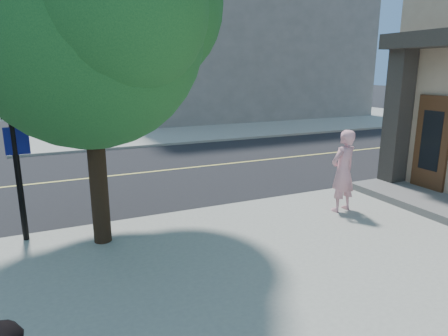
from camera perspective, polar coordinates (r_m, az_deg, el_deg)
name	(u,v)px	position (r m, az deg, el deg)	size (l,w,h in m)	color
ground	(31,239)	(9.50, -25.85, -9.07)	(140.00, 140.00, 0.00)	black
road_ew	(33,184)	(13.78, -25.59, -2.11)	(140.00, 9.00, 0.01)	black
sidewalk_ne	(216,112)	(33.18, -1.18, 7.99)	(29.00, 25.00, 0.12)	gray
filler_ne	(219,22)	(33.85, -0.77, 20.09)	(18.00, 16.00, 14.00)	slate
man_on_phone	(343,171)	(9.98, 16.64, -0.42)	(0.73, 0.48, 1.99)	pink
street_tree	(91,2)	(7.96, -18.41, 21.57)	(5.27, 4.79, 7.00)	black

